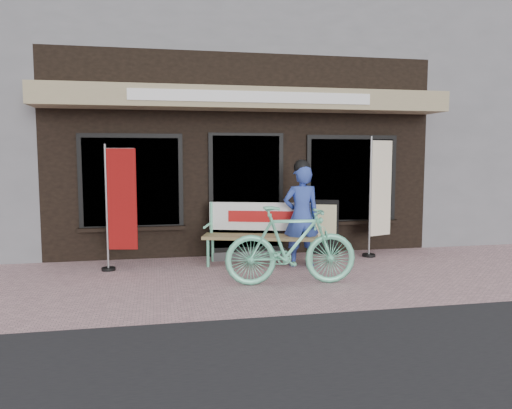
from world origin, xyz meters
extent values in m
plane|color=#C29499|center=(0.00, 0.00, 0.00)|extent=(70.00, 70.00, 0.00)
cube|color=black|center=(0.00, 5.00, 1.80)|extent=(7.00, 6.00, 3.60)
cube|color=slate|center=(0.00, 5.00, 4.80)|extent=(7.00, 6.00, 2.40)
cube|color=tan|center=(0.00, 1.65, 2.75)|extent=(7.00, 0.80, 0.35)
cube|color=white|center=(0.00, 1.24, 2.75)|extent=(4.00, 0.02, 0.18)
cube|color=black|center=(0.00, 1.98, 1.10)|extent=(1.20, 0.06, 2.10)
cube|color=black|center=(0.00, 1.97, 1.10)|extent=(1.35, 0.04, 2.20)
cube|color=black|center=(-2.00, 1.98, 1.35)|extent=(1.60, 0.06, 1.50)
cube|color=black|center=(2.00, 1.98, 1.35)|extent=(1.60, 0.06, 1.50)
cube|color=black|center=(-2.00, 1.97, 1.35)|extent=(1.75, 0.04, 1.65)
cube|color=black|center=(2.00, 1.97, 1.35)|extent=(1.75, 0.04, 1.65)
cube|color=black|center=(-2.00, 1.92, 0.55)|extent=(1.80, 0.18, 0.06)
cube|color=black|center=(2.00, 1.92, 0.55)|extent=(1.80, 0.18, 0.06)
cube|color=#59595B|center=(0.00, 1.75, 0.07)|extent=(1.30, 0.45, 0.15)
cylinder|color=#6DD6A9|center=(-0.78, 1.15, 0.22)|extent=(0.06, 0.06, 0.44)
cylinder|color=#6DD6A9|center=(-0.66, 1.55, 0.22)|extent=(0.06, 0.06, 0.44)
cylinder|color=#6DD6A9|center=(0.82, 0.66, 0.22)|extent=(0.06, 0.06, 0.44)
cylinder|color=#6DD6A9|center=(0.94, 1.06, 0.22)|extent=(0.06, 0.06, 0.44)
cube|color=#958152|center=(0.08, 1.11, 0.47)|extent=(1.93, 1.00, 0.05)
cylinder|color=#6DD6A9|center=(-0.68, 1.56, 0.73)|extent=(0.06, 0.06, 0.57)
cylinder|color=#6DD6A9|center=(0.96, 1.05, 0.73)|extent=(0.06, 0.06, 0.57)
cube|color=white|center=(0.15, 1.33, 0.78)|extent=(1.71, 0.56, 0.47)
cube|color=#B21414|center=(0.14, 1.30, 0.78)|extent=(1.08, 0.34, 0.19)
cylinder|color=#6DD6A9|center=(-0.77, 1.37, 0.65)|extent=(0.17, 0.45, 0.04)
cylinder|color=#6DD6A9|center=(0.93, 0.85, 0.65)|extent=(0.17, 0.45, 0.04)
imported|color=#3047A5|center=(0.73, 0.96, 0.82)|extent=(0.60, 0.40, 1.64)
sphere|color=black|center=(0.73, 0.96, 1.61)|extent=(0.27, 0.27, 0.26)
imported|color=#6DD6A9|center=(0.25, -0.17, 0.56)|extent=(1.88, 0.67, 1.11)
cylinder|color=gray|center=(-2.35, 1.21, 0.99)|extent=(0.04, 0.04, 1.98)
cylinder|color=gray|center=(-2.13, 1.16, 1.91)|extent=(0.45, 0.10, 0.02)
cube|color=maroon|center=(-2.11, 1.16, 1.13)|extent=(0.45, 0.11, 1.58)
cylinder|color=black|center=(-2.35, 1.21, 0.02)|extent=(0.25, 0.25, 0.05)
cylinder|color=gray|center=(2.12, 1.40, 1.07)|extent=(0.05, 0.05, 2.14)
cylinder|color=gray|center=(2.35, 1.49, 2.06)|extent=(0.46, 0.19, 0.02)
cube|color=beige|center=(2.37, 1.50, 1.21)|extent=(0.46, 0.20, 1.70)
cylinder|color=black|center=(2.12, 1.40, 0.02)|extent=(0.30, 0.30, 0.05)
cube|color=black|center=(1.42, 1.79, 0.50)|extent=(0.50, 0.26, 1.00)
cube|color=beige|center=(1.40, 1.74, 0.61)|extent=(0.40, 0.17, 0.61)
camera|label=1|loc=(-1.57, -6.81, 1.83)|focal=35.00mm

